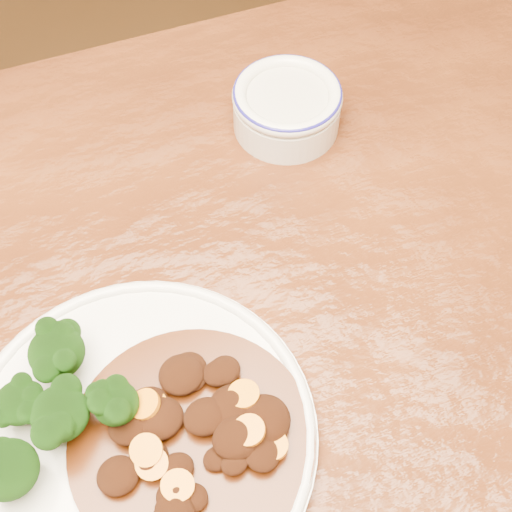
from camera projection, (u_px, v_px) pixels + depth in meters
name	position (u px, v px, depth m)	size (l,w,h in m)	color
dining_table	(137.00, 409.00, 0.72)	(1.60, 1.09, 0.75)	#602C10
dinner_plate	(139.00, 436.00, 0.61)	(0.31, 0.31, 0.02)	white
broccoli_florets	(49.00, 409.00, 0.59)	(0.14, 0.13, 0.05)	#779B50
mince_stew	(194.00, 431.00, 0.60)	(0.21, 0.21, 0.03)	#4C2208
dip_bowl	(287.00, 106.00, 0.80)	(0.12, 0.12, 0.06)	silver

